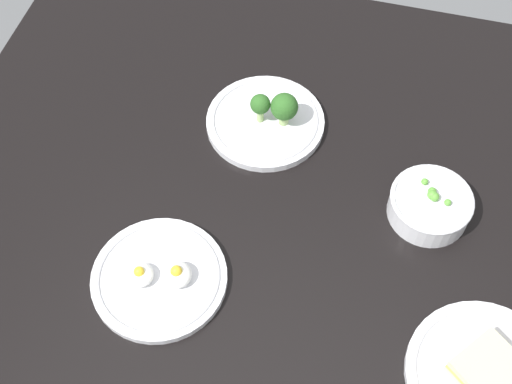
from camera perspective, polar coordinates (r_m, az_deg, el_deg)
The scene contains 5 objects.
dining_table at distance 116.13cm, azimuth -0.00°, elevation -1.09°, with size 111.73×105.23×4.00cm, color black.
plate_eggs at distance 107.17cm, azimuth -7.95°, elevation -6.98°, with size 20.83×20.83×4.55cm.
bowl_peas at distance 114.22cm, azimuth 14.12°, elevation -1.03°, with size 13.34×13.34×5.92cm.
plate_sandwich at distance 105.14cm, azimuth 18.43°, elevation -14.10°, with size 22.56×22.56×4.51cm.
plate_broccoli at distance 122.36cm, azimuth 0.94°, elevation 6.02°, with size 20.88×20.88×8.02cm.
Camera 1 is at (-15.56, 60.20, 100.08)cm, focal length 48.62 mm.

